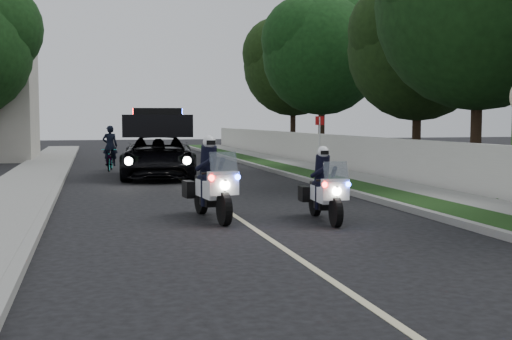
% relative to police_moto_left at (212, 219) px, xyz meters
% --- Properties ---
extents(ground, '(120.00, 120.00, 0.00)m').
position_rel_police_moto_left_xyz_m(ground, '(0.58, -2.90, 0.00)').
color(ground, black).
rests_on(ground, ground).
extents(curb_right, '(0.20, 60.00, 0.15)m').
position_rel_police_moto_left_xyz_m(curb_right, '(4.68, 7.10, 0.07)').
color(curb_right, gray).
rests_on(curb_right, ground).
extents(grass_verge, '(1.20, 60.00, 0.16)m').
position_rel_police_moto_left_xyz_m(grass_verge, '(5.38, 7.10, 0.08)').
color(grass_verge, '#193814').
rests_on(grass_verge, ground).
extents(sidewalk_right, '(1.40, 60.00, 0.16)m').
position_rel_police_moto_left_xyz_m(sidewalk_right, '(6.68, 7.10, 0.08)').
color(sidewalk_right, gray).
rests_on(sidewalk_right, ground).
extents(property_wall, '(0.22, 60.00, 1.50)m').
position_rel_police_moto_left_xyz_m(property_wall, '(7.68, 7.10, 0.75)').
color(property_wall, beige).
rests_on(property_wall, ground).
extents(curb_left, '(0.20, 60.00, 0.15)m').
position_rel_police_moto_left_xyz_m(curb_left, '(-3.52, 7.10, 0.07)').
color(curb_left, gray).
rests_on(curb_left, ground).
extents(sidewalk_left, '(2.00, 60.00, 0.16)m').
position_rel_police_moto_left_xyz_m(sidewalk_left, '(-4.62, 7.10, 0.08)').
color(sidewalk_left, gray).
rests_on(sidewalk_left, ground).
extents(lane_marking, '(0.12, 50.00, 0.01)m').
position_rel_police_moto_left_xyz_m(lane_marking, '(0.58, 7.10, 0.00)').
color(lane_marking, '#BFB78C').
rests_on(lane_marking, ground).
extents(police_moto_left, '(0.96, 2.20, 1.82)m').
position_rel_police_moto_left_xyz_m(police_moto_left, '(0.00, 0.00, 0.00)').
color(police_moto_left, white).
rests_on(police_moto_left, ground).
extents(police_moto_right, '(0.78, 1.92, 1.59)m').
position_rel_police_moto_left_xyz_m(police_moto_right, '(2.27, -0.85, 0.00)').
color(police_moto_right, white).
rests_on(police_moto_right, ground).
extents(police_suv, '(3.17, 5.87, 2.74)m').
position_rel_police_moto_left_xyz_m(police_suv, '(-0.11, 10.32, 0.00)').
color(police_suv, black).
rests_on(police_suv, ground).
extents(bicycle, '(0.81, 1.84, 0.93)m').
position_rel_police_moto_left_xyz_m(bicycle, '(-1.74, 14.16, 0.00)').
color(bicycle, black).
rests_on(bicycle, ground).
extents(cyclist, '(0.62, 0.43, 1.70)m').
position_rel_police_moto_left_xyz_m(cyclist, '(-1.74, 14.16, 0.00)').
color(cyclist, black).
rests_on(cyclist, ground).
extents(sign_post, '(0.47, 0.47, 2.36)m').
position_rel_police_moto_left_xyz_m(sign_post, '(6.58, 11.38, 0.00)').
color(sign_post, '#B20C0D').
rests_on(sign_post, ground).
extents(tree_right_b, '(8.09, 8.09, 11.32)m').
position_rel_police_moto_left_xyz_m(tree_right_b, '(9.83, 5.25, 0.00)').
color(tree_right_b, '#153812').
rests_on(tree_right_b, ground).
extents(tree_right_c, '(7.17, 7.17, 9.70)m').
position_rel_police_moto_left_xyz_m(tree_right_c, '(10.66, 10.83, 0.00)').
color(tree_right_c, '#193310').
rests_on(tree_right_c, ground).
extents(tree_right_d, '(8.88, 8.88, 11.14)m').
position_rel_police_moto_left_xyz_m(tree_right_d, '(10.10, 20.79, 0.00)').
color(tree_right_d, '#153E14').
rests_on(tree_right_d, ground).
extents(tree_right_e, '(8.72, 8.72, 11.11)m').
position_rel_police_moto_left_xyz_m(tree_right_e, '(10.68, 27.95, 0.00)').
color(tree_right_e, '#1B3510').
rests_on(tree_right_e, ground).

